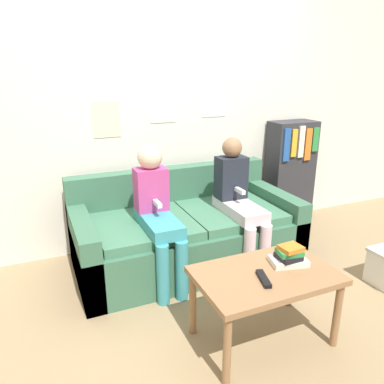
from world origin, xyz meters
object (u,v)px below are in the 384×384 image
(person_right, at_px, (239,198))
(tv_remote, at_px, (264,279))
(person_left, at_px, (157,209))
(bookshelf, at_px, (290,173))
(couch, at_px, (186,233))
(coffee_table, at_px, (265,282))

(person_right, bearing_deg, tv_remote, -112.31)
(person_left, bearing_deg, bookshelf, 18.96)
(person_left, distance_m, person_right, 0.69)
(couch, relative_size, tv_remote, 10.39)
(couch, xyz_separation_m, bookshelf, (1.31, 0.36, 0.28))
(coffee_table, distance_m, bookshelf, 1.92)
(couch, relative_size, coffee_table, 2.24)
(person_right, distance_m, tv_remote, 1.03)
(couch, xyz_separation_m, person_right, (0.38, -0.20, 0.32))
(tv_remote, bearing_deg, bookshelf, 64.51)
(couch, distance_m, bookshelf, 1.39)
(coffee_table, relative_size, person_right, 0.77)
(couch, distance_m, tv_remote, 1.17)
(person_left, distance_m, bookshelf, 1.72)
(couch, height_order, coffee_table, couch)
(bookshelf, bearing_deg, tv_remote, -131.21)
(tv_remote, relative_size, bookshelf, 0.16)
(coffee_table, xyz_separation_m, person_left, (-0.36, 0.89, 0.19))
(tv_remote, height_order, bookshelf, bookshelf)
(person_right, bearing_deg, coffee_table, -110.52)
(coffee_table, distance_m, tv_remote, 0.11)
(person_right, xyz_separation_m, tv_remote, (-0.39, -0.95, -0.11))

